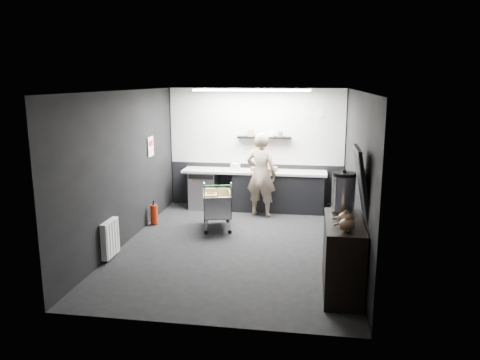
# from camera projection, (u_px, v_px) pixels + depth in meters

# --- Properties ---
(floor) EXTENTS (5.50, 5.50, 0.00)m
(floor) POSITION_uv_depth(u_px,v_px,m) (237.00, 246.00, 8.25)
(floor) COLOR black
(floor) RESTS_ON ground
(ceiling) EXTENTS (5.50, 5.50, 0.00)m
(ceiling) POSITION_uv_depth(u_px,v_px,m) (236.00, 91.00, 7.69)
(ceiling) COLOR silver
(ceiling) RESTS_ON wall_back
(wall_back) EXTENTS (5.50, 0.00, 5.50)m
(wall_back) POSITION_uv_depth(u_px,v_px,m) (256.00, 148.00, 10.63)
(wall_back) COLOR black
(wall_back) RESTS_ON floor
(wall_front) EXTENTS (5.50, 0.00, 5.50)m
(wall_front) POSITION_uv_depth(u_px,v_px,m) (197.00, 217.00, 5.31)
(wall_front) COLOR black
(wall_front) RESTS_ON floor
(wall_left) EXTENTS (0.00, 5.50, 5.50)m
(wall_left) POSITION_uv_depth(u_px,v_px,m) (125.00, 168.00, 8.27)
(wall_left) COLOR black
(wall_left) RESTS_ON floor
(wall_right) EXTENTS (0.00, 5.50, 5.50)m
(wall_right) POSITION_uv_depth(u_px,v_px,m) (357.00, 175.00, 7.67)
(wall_right) COLOR black
(wall_right) RESTS_ON floor
(kitchen_wall_panel) EXTENTS (3.95, 0.02, 1.70)m
(kitchen_wall_panel) POSITION_uv_depth(u_px,v_px,m) (256.00, 126.00, 10.50)
(kitchen_wall_panel) COLOR silver
(kitchen_wall_panel) RESTS_ON wall_back
(dado_panel) EXTENTS (3.95, 0.02, 1.00)m
(dado_panel) POSITION_uv_depth(u_px,v_px,m) (256.00, 185.00, 10.78)
(dado_panel) COLOR black
(dado_panel) RESTS_ON wall_back
(floating_shelf) EXTENTS (1.20, 0.22, 0.04)m
(floating_shelf) POSITION_uv_depth(u_px,v_px,m) (264.00, 137.00, 10.41)
(floating_shelf) COLOR black
(floating_shelf) RESTS_ON wall_back
(wall_clock) EXTENTS (0.20, 0.03, 0.20)m
(wall_clock) POSITION_uv_depth(u_px,v_px,m) (320.00, 114.00, 10.22)
(wall_clock) COLOR white
(wall_clock) RESTS_ON wall_back
(poster) EXTENTS (0.02, 0.30, 0.40)m
(poster) POSITION_uv_depth(u_px,v_px,m) (151.00, 147.00, 9.48)
(poster) COLOR white
(poster) RESTS_ON wall_left
(poster_red_band) EXTENTS (0.02, 0.22, 0.10)m
(poster_red_band) POSITION_uv_depth(u_px,v_px,m) (151.00, 143.00, 9.47)
(poster_red_band) COLOR red
(poster_red_band) RESTS_ON poster
(radiator) EXTENTS (0.10, 0.50, 0.60)m
(radiator) POSITION_uv_depth(u_px,v_px,m) (110.00, 238.00, 7.60)
(radiator) COLOR white
(radiator) RESTS_ON wall_left
(ceiling_strip) EXTENTS (2.40, 0.20, 0.04)m
(ceiling_strip) POSITION_uv_depth(u_px,v_px,m) (251.00, 90.00, 9.48)
(ceiling_strip) COLOR white
(ceiling_strip) RESTS_ON ceiling
(prep_counter) EXTENTS (3.20, 0.61, 0.90)m
(prep_counter) POSITION_uv_depth(u_px,v_px,m) (260.00, 190.00, 10.47)
(prep_counter) COLOR black
(prep_counter) RESTS_ON floor
(person) EXTENTS (0.75, 0.58, 1.81)m
(person) POSITION_uv_depth(u_px,v_px,m) (261.00, 174.00, 9.93)
(person) COLOR beige
(person) RESTS_ON floor
(shopping_cart) EXTENTS (0.72, 1.01, 0.98)m
(shopping_cart) POSITION_uv_depth(u_px,v_px,m) (217.00, 205.00, 9.16)
(shopping_cart) COLOR silver
(shopping_cart) RESTS_ON floor
(sideboard) EXTENTS (0.58, 1.34, 2.01)m
(sideboard) POSITION_uv_depth(u_px,v_px,m) (344.00, 247.00, 6.42)
(sideboard) COLOR black
(sideboard) RESTS_ON floor
(fire_extinguisher) EXTENTS (0.15, 0.15, 0.48)m
(fire_extinguisher) POSITION_uv_depth(u_px,v_px,m) (154.00, 214.00, 9.43)
(fire_extinguisher) COLOR #B3250B
(fire_extinguisher) RESTS_ON floor
(cardboard_box) EXTENTS (0.59, 0.51, 0.10)m
(cardboard_box) POSITION_uv_depth(u_px,v_px,m) (264.00, 169.00, 10.31)
(cardboard_box) COLOR #886948
(cardboard_box) RESTS_ON prep_counter
(pink_tub) EXTENTS (0.19, 0.19, 0.19)m
(pink_tub) POSITION_uv_depth(u_px,v_px,m) (268.00, 167.00, 10.33)
(pink_tub) COLOR beige
(pink_tub) RESTS_ON prep_counter
(white_container) EXTENTS (0.21, 0.18, 0.16)m
(white_container) POSITION_uv_depth(u_px,v_px,m) (235.00, 167.00, 10.40)
(white_container) COLOR white
(white_container) RESTS_ON prep_counter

